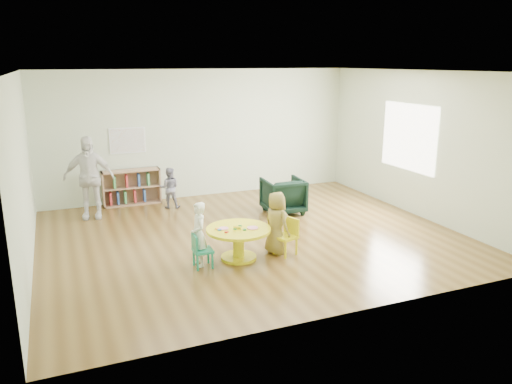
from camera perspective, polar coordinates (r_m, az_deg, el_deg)
room at (r=8.30m, az=-0.51°, el=7.35°), size 7.10×7.00×2.80m
activity_table at (r=7.66m, az=-2.02°, el=-5.24°), size 0.99×0.99×0.54m
kid_chair_left at (r=7.41m, az=-6.40°, el=-6.56°), size 0.29×0.29×0.52m
kid_chair_right at (r=7.88m, az=3.60°, el=-4.93°), size 0.40×0.40×0.58m
bookshelf at (r=10.91m, az=-14.11°, el=0.52°), size 1.20×0.30×0.75m
alphabet_poster at (r=10.84m, az=-14.47°, el=5.73°), size 0.74×0.01×0.54m
armchair at (r=9.99m, az=3.12°, el=-0.41°), size 0.80×0.82×0.71m
child_left at (r=7.42m, az=-6.56°, el=-4.84°), size 0.24×0.36×0.97m
child_right at (r=7.83m, az=2.36°, el=-3.56°), size 0.46×0.57×1.00m
toddler at (r=10.44m, az=-9.87°, el=0.47°), size 0.49×0.43×0.85m
adult_caretaker at (r=10.06m, az=-18.57°, el=1.57°), size 1.00×0.58×1.60m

